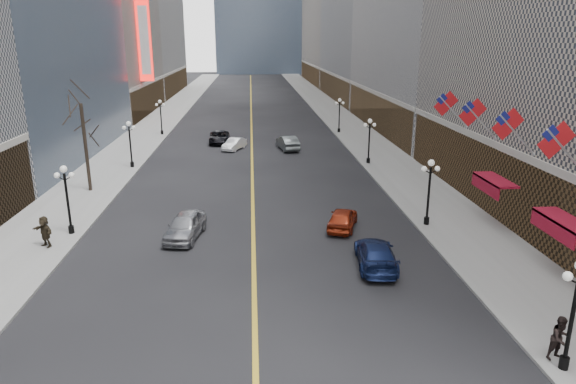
{
  "coord_description": "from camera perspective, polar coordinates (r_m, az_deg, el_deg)",
  "views": [
    {
      "loc": [
        0.04,
        -2.13,
        12.3
      ],
      "look_at": [
        1.31,
        15.72,
        6.94
      ],
      "focal_mm": 32.0,
      "sensor_mm": 36.0,
      "label": 1
    }
  ],
  "objects": [
    {
      "name": "sidewalk_east",
      "position": [
        74.48,
        6.84,
        7.13
      ],
      "size": [
        6.0,
        230.0,
        0.15
      ],
      "primitive_type": "cube",
      "color": "gray",
      "rests_on": "ground"
    },
    {
      "name": "sidewalk_west",
      "position": [
        74.49,
        -14.99,
        6.69
      ],
      "size": [
        6.0,
        230.0,
        0.15
      ],
      "primitive_type": "cube",
      "color": "gray",
      "rests_on": "ground"
    },
    {
      "name": "lane_line",
      "position": [
        83.04,
        -4.1,
        8.14
      ],
      "size": [
        0.25,
        200.0,
        0.02
      ],
      "primitive_type": "cube",
      "color": "gold",
      "rests_on": "ground"
    },
    {
      "name": "streetlamp_east_0",
      "position": [
        22.06,
        29.23,
        -10.83
      ],
      "size": [
        1.26,
        0.44,
        4.52
      ],
      "color": "black",
      "rests_on": "sidewalk_east"
    },
    {
      "name": "streetlamp_east_1",
      "position": [
        35.48,
        15.44,
        0.71
      ],
      "size": [
        1.26,
        0.44,
        4.52
      ],
      "color": "black",
      "rests_on": "sidewalk_east"
    },
    {
      "name": "streetlamp_east_2",
      "position": [
        52.34,
        9.03,
        6.14
      ],
      "size": [
        1.26,
        0.44,
        4.52
      ],
      "color": "black",
      "rests_on": "sidewalk_east"
    },
    {
      "name": "streetlamp_east_3",
      "position": [
        69.77,
        5.73,
        8.87
      ],
      "size": [
        1.26,
        0.44,
        4.52
      ],
      "color": "black",
      "rests_on": "sidewalk_east"
    },
    {
      "name": "streetlamp_west_1",
      "position": [
        35.51,
        -23.39,
        -0.06
      ],
      "size": [
        1.26,
        0.44,
        4.52
      ],
      "color": "black",
      "rests_on": "sidewalk_west"
    },
    {
      "name": "streetlamp_west_2",
      "position": [
        52.36,
        -17.16,
        5.61
      ],
      "size": [
        1.26,
        0.44,
        4.52
      ],
      "color": "black",
      "rests_on": "sidewalk_west"
    },
    {
      "name": "streetlamp_west_3",
      "position": [
        69.78,
        -13.96,
        8.47
      ],
      "size": [
        1.26,
        0.44,
        4.52
      ],
      "color": "black",
      "rests_on": "sidewalk_west"
    },
    {
      "name": "flag_2",
      "position": [
        28.99,
        27.9,
        4.79
      ],
      "size": [
        2.87,
        0.12,
        2.87
      ],
      "color": "#B2B2B7",
      "rests_on": "ground"
    },
    {
      "name": "flag_3",
      "position": [
        33.27,
        23.47,
        6.66
      ],
      "size": [
        2.87,
        0.12,
        2.87
      ],
      "color": "#B2B2B7",
      "rests_on": "ground"
    },
    {
      "name": "flag_4",
      "position": [
        37.72,
        20.05,
        8.06
      ],
      "size": [
        2.87,
        0.12,
        2.87
      ],
      "color": "#B2B2B7",
      "rests_on": "ground"
    },
    {
      "name": "flag_5",
      "position": [
        42.3,
        17.34,
        9.14
      ],
      "size": [
        2.87,
        0.12,
        2.87
      ],
      "color": "#B2B2B7",
      "rests_on": "ground"
    },
    {
      "name": "awning_b",
      "position": [
        30.42,
        28.1,
        -3.0
      ],
      "size": [
        1.4,
        4.0,
        0.93
      ],
      "color": "maroon",
      "rests_on": "ground"
    },
    {
      "name": "awning_c",
      "position": [
        37.08,
        21.75,
        1.08
      ],
      "size": [
        1.4,
        4.0,
        0.93
      ],
      "color": "maroon",
      "rests_on": "ground"
    },
    {
      "name": "theatre_marquee",
      "position": [
        83.66,
        -15.66,
        15.9
      ],
      "size": [
        2.0,
        0.55,
        12.0
      ],
      "color": "red",
      "rests_on": "ground"
    },
    {
      "name": "tree_west_far",
      "position": [
        44.66,
        -21.89,
        7.71
      ],
      "size": [
        3.6,
        3.6,
        7.92
      ],
      "color": "#2D231C",
      "rests_on": "sidewalk_west"
    },
    {
      "name": "car_nb_near",
      "position": [
        33.5,
        -11.35,
        -3.71
      ],
      "size": [
        2.7,
        4.99,
        1.61
      ],
      "primitive_type": "imported",
      "rotation": [
        0.0,
        0.0,
        -0.17
      ],
      "color": "#97989E",
      "rests_on": "ground"
    },
    {
      "name": "car_nb_mid",
      "position": [
        59.51,
        -5.99,
        5.32
      ],
      "size": [
        2.9,
        4.23,
        1.32
      ],
      "primitive_type": "imported",
      "rotation": [
        0.0,
        0.0,
        -0.42
      ],
      "color": "silver",
      "rests_on": "ground"
    },
    {
      "name": "car_nb_far",
      "position": [
        63.48,
        -7.63,
        6.05
      ],
      "size": [
        2.61,
        5.33,
        1.46
      ],
      "primitive_type": "imported",
      "rotation": [
        0.0,
        0.0,
        0.04
      ],
      "color": "black",
      "rests_on": "ground"
    },
    {
      "name": "car_sb_near",
      "position": [
        29.29,
        9.74,
        -6.81
      ],
      "size": [
        2.59,
        5.28,
        1.48
      ],
      "primitive_type": "imported",
      "rotation": [
        0.0,
        0.0,
        3.04
      ],
      "color": "#14214D",
      "rests_on": "ground"
    },
    {
      "name": "car_sb_mid",
      "position": [
        34.67,
        6.08,
        -2.92
      ],
      "size": [
        2.93,
        4.53,
        1.43
      ],
      "primitive_type": "imported",
      "rotation": [
        0.0,
        0.0,
        2.82
      ],
      "color": "maroon",
      "rests_on": "ground"
    },
    {
      "name": "car_sb_far",
      "position": [
        59.17,
        -0.03,
        5.5
      ],
      "size": [
        2.56,
        5.13,
        1.62
      ],
      "primitive_type": "imported",
      "rotation": [
        0.0,
        0.0,
        3.32
      ],
      "color": "#4A5051",
      "rests_on": "ground"
    },
    {
      "name": "ped_east_walk",
      "position": [
        23.4,
        28.03,
        -14.15
      ],
      "size": [
        0.98,
        0.67,
        1.84
      ],
      "primitive_type": "imported",
      "rotation": [
        0.0,
        0.0,
        0.21
      ],
      "color": "black",
      "rests_on": "sidewalk_east"
    },
    {
      "name": "ped_west_far",
      "position": [
        34.4,
        -25.42,
        -3.98
      ],
      "size": [
        1.74,
        1.49,
        1.93
      ],
      "primitive_type": "imported",
      "rotation": [
        0.0,
        0.0,
        -0.65
      ],
      "color": "#2E2619",
      "rests_on": "sidewalk_west"
    }
  ]
}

